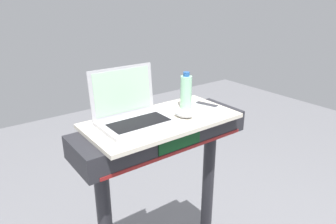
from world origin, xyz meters
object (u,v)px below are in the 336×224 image
object	(u,v)px
computer_mouse	(183,114)
tv_remote	(207,106)
laptop	(132,112)
water_bottle	(186,92)

from	to	relation	value
computer_mouse	tv_remote	world-z (taller)	computer_mouse
laptop	water_bottle	size ratio (longest dim) A/B	1.72
laptop	computer_mouse	bearing A→B (deg)	-21.42
tv_remote	water_bottle	bearing A→B (deg)	143.08
tv_remote	laptop	bearing A→B (deg)	171.27
computer_mouse	tv_remote	bearing A→B (deg)	-8.82
computer_mouse	tv_remote	size ratio (longest dim) A/B	0.60
laptop	computer_mouse	xyz separation A→B (m)	(0.23, -0.09, -0.03)
laptop	computer_mouse	size ratio (longest dim) A/B	3.37
laptop	tv_remote	xyz separation A→B (m)	(0.42, -0.06, -0.04)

